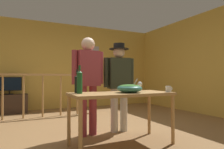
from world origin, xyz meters
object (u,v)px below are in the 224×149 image
object	(u,v)px
flat_screen_tv	(9,84)
person_standing_left	(88,78)
wine_bottle_green	(80,81)
stair_railing	(44,89)
salad_bowl	(130,88)
wine_glass	(140,85)
serving_table	(122,98)
tv_console	(9,104)
wine_bottle_dark	(77,83)
person_standing_right	(119,80)
mug_white	(168,89)
framed_picture	(92,52)

from	to	relation	value
flat_screen_tv	person_standing_left	world-z (taller)	person_standing_left
wine_bottle_green	person_standing_left	world-z (taller)	person_standing_left
person_standing_left	stair_railing	bearing A→B (deg)	-82.10
salad_bowl	wine_bottle_green	xyz separation A→B (m)	(-0.69, 0.14, 0.09)
wine_glass	salad_bowl	bearing A→B (deg)	-145.83
serving_table	salad_bowl	xyz separation A→B (m)	(0.09, -0.07, 0.14)
tv_console	person_standing_left	xyz separation A→B (m)	(1.26, -2.83, 0.70)
tv_console	salad_bowl	bearing A→B (deg)	-65.17
stair_railing	salad_bowl	world-z (taller)	stair_railing
wine_bottle_dark	flat_screen_tv	bearing A→B (deg)	106.27
tv_console	person_standing_right	distance (m)	3.44
serving_table	mug_white	distance (m)	0.71
salad_bowl	wine_glass	bearing A→B (deg)	34.17
salad_bowl	person_standing_right	bearing A→B (deg)	74.08
serving_table	person_standing_left	distance (m)	0.75
wine_bottle_green	serving_table	bearing A→B (deg)	-5.99
salad_bowl	person_standing_left	world-z (taller)	person_standing_left
salad_bowl	person_standing_left	size ratio (longest dim) A/B	0.22
framed_picture	person_standing_right	size ratio (longest dim) A/B	0.29
tv_console	wine_bottle_green	distance (m)	3.59
stair_railing	mug_white	xyz separation A→B (m)	(1.41, -2.82, 0.11)
mug_white	person_standing_left	bearing A→B (deg)	137.49
stair_railing	person_standing_right	size ratio (longest dim) A/B	2.26
flat_screen_tv	serving_table	world-z (taller)	flat_screen_tv
person_standing_left	wine_bottle_dark	bearing A→B (deg)	50.27
flat_screen_tv	mug_white	xyz separation A→B (m)	(2.20, -3.66, 0.00)
wine_glass	stair_railing	bearing A→B (deg)	115.35
serving_table	wine_bottle_green	size ratio (longest dim) A/B	3.85
framed_picture	tv_console	distance (m)	2.93
flat_screen_tv	wine_glass	distance (m)	3.82
person_standing_left	person_standing_right	world-z (taller)	person_standing_left
tv_console	wine_bottle_dark	bearing A→B (deg)	-73.88
wine_bottle_dark	person_standing_right	bearing A→B (deg)	27.09
serving_table	person_standing_right	xyz separation A→B (m)	(0.29, 0.63, 0.26)
salad_bowl	mug_white	distance (m)	0.59
person_standing_right	flat_screen_tv	bearing A→B (deg)	-51.12
wine_bottle_dark	mug_white	xyz separation A→B (m)	(1.25, -0.41, -0.09)
stair_railing	wine_glass	world-z (taller)	stair_railing
stair_railing	person_standing_left	xyz separation A→B (m)	(0.47, -1.95, 0.28)
salad_bowl	wine_bottle_dark	size ratio (longest dim) A/B	1.09
wine_bottle_green	wine_bottle_dark	xyz separation A→B (m)	(-0.00, 0.12, -0.03)
wine_glass	person_standing_left	world-z (taller)	person_standing_left
stair_railing	salad_bowl	bearing A→B (deg)	-72.38
wine_bottle_dark	stair_railing	bearing A→B (deg)	93.77
flat_screen_tv	wine_glass	size ratio (longest dim) A/B	3.98
stair_railing	wine_glass	xyz separation A→B (m)	(1.16, -2.45, 0.17)
framed_picture	salad_bowl	bearing A→B (deg)	-102.06
serving_table	wine_glass	xyz separation A→B (m)	(0.40, 0.14, 0.18)
flat_screen_tv	wine_bottle_dark	distance (m)	3.39
tv_console	serving_table	distance (m)	3.81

